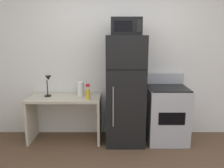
{
  "coord_description": "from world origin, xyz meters",
  "views": [
    {
      "loc": [
        -0.1,
        -2.27,
        1.75
      ],
      "look_at": [
        -0.08,
        1.1,
        1.02
      ],
      "focal_mm": 36.74,
      "sensor_mm": 36.0,
      "label": 1
    }
  ],
  "objects": [
    {
      "name": "spray_bottle",
      "position": [
        -0.48,
        1.23,
        0.85
      ],
      "size": [
        0.06,
        0.06,
        0.25
      ],
      "color": "yellow",
      "rests_on": "desk"
    },
    {
      "name": "paper_towel_roll",
      "position": [
        -0.62,
        1.42,
        0.87
      ],
      "size": [
        0.11,
        0.11,
        0.24
      ],
      "primitive_type": "cylinder",
      "color": "white",
      "rests_on": "desk"
    },
    {
      "name": "desk_lamp",
      "position": [
        -1.14,
        1.39,
        0.99
      ],
      "size": [
        0.14,
        0.12,
        0.35
      ],
      "color": "black",
      "rests_on": "desk"
    },
    {
      "name": "wall_back_white",
      "position": [
        0.0,
        1.7,
        1.3
      ],
      "size": [
        5.0,
        0.1,
        2.6
      ],
      "primitive_type": "cube",
      "color": "white",
      "rests_on": "ground"
    },
    {
      "name": "oven_range",
      "position": [
        0.82,
        1.33,
        0.47
      ],
      "size": [
        0.64,
        0.61,
        1.1
      ],
      "color": "#B7B7BC",
      "rests_on": "ground"
    },
    {
      "name": "microwave",
      "position": [
        0.12,
        1.29,
        1.88
      ],
      "size": [
        0.46,
        0.35,
        0.26
      ],
      "color": "black",
      "rests_on": "refrigerator"
    },
    {
      "name": "refrigerator",
      "position": [
        0.12,
        1.31,
        0.87
      ],
      "size": [
        0.61,
        0.66,
        1.75
      ],
      "color": "black",
      "rests_on": "ground"
    },
    {
      "name": "desk",
      "position": [
        -0.88,
        1.36,
        0.53
      ],
      "size": [
        1.18,
        0.54,
        0.75
      ],
      "color": "beige",
      "rests_on": "ground"
    }
  ]
}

